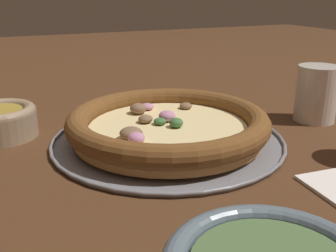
# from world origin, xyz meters

# --- Properties ---
(ground_plane) EXTENTS (3.00, 3.00, 0.00)m
(ground_plane) POSITION_xyz_m (0.00, 0.00, 0.00)
(ground_plane) COLOR #4C2D19
(pizza_tray) EXTENTS (0.33, 0.33, 0.01)m
(pizza_tray) POSITION_xyz_m (0.00, 0.00, 0.00)
(pizza_tray) COLOR gray
(pizza_tray) RESTS_ON ground_plane
(pizza) EXTENTS (0.29, 0.29, 0.04)m
(pizza) POSITION_xyz_m (-0.00, 0.00, 0.03)
(pizza) COLOR #BC7F42
(pizza) RESTS_ON pizza_tray
(drinking_cup) EXTENTS (0.07, 0.07, 0.09)m
(drinking_cup) POSITION_xyz_m (0.26, -0.01, 0.05)
(drinking_cup) COLOR silver
(drinking_cup) RESTS_ON ground_plane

